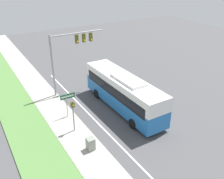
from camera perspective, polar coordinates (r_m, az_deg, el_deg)
name	(u,v)px	position (r m, az deg, el deg)	size (l,w,h in m)	color
ground_plane	(143,122)	(23.34, 7.04, -7.45)	(80.00, 80.00, 0.00)	#4C4C4F
sidewalk	(81,144)	(20.69, -6.99, -12.31)	(2.80, 80.00, 0.12)	#ADA89E
grass_verge	(42,159)	(19.98, -15.62, -14.97)	(3.60, 80.00, 0.10)	#568442
lane_divider_near	(109,135)	(21.65, -0.64, -10.27)	(0.14, 30.00, 0.01)	silver
bus	(123,91)	(24.42, 2.60, -0.31)	(2.65, 10.87, 3.60)	#236BB7
signal_gantry	(70,49)	(27.03, -9.68, 9.06)	(6.08, 0.41, 6.87)	#939399
pedestrian_signal	(73,112)	(21.18, -8.88, -5.07)	(0.28, 0.34, 2.90)	#939399
street_sign	(67,100)	(23.40, -10.19, -2.43)	(1.42, 0.08, 2.49)	#939399
utility_cabinet	(91,144)	(19.76, -4.93, -12.27)	(0.58, 0.61, 1.01)	gray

